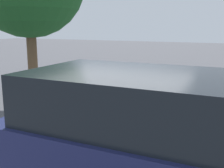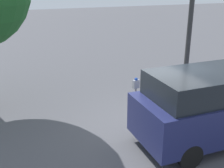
% 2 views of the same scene
% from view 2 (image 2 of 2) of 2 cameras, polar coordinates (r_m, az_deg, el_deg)
% --- Properties ---
extents(ground_plane, '(80.00, 80.00, 0.00)m').
position_cam_2_polar(ground_plane, '(8.76, 7.05, -8.84)').
color(ground_plane, '#4C4C51').
extents(parking_meter_near, '(0.21, 0.14, 1.50)m').
position_cam_2_polar(parking_meter_near, '(8.61, 4.86, -1.17)').
color(parking_meter_near, gray).
rests_on(parking_meter_near, ground).
extents(lamp_post, '(0.44, 0.44, 5.30)m').
position_cam_2_polar(lamp_post, '(10.70, 15.07, 6.47)').
color(lamp_post, beige).
rests_on(lamp_post, ground).
extents(parked_van, '(4.43, 1.90, 2.05)m').
position_cam_2_polar(parked_van, '(8.10, 20.17, -3.83)').
color(parked_van, navy).
rests_on(parked_van, ground).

